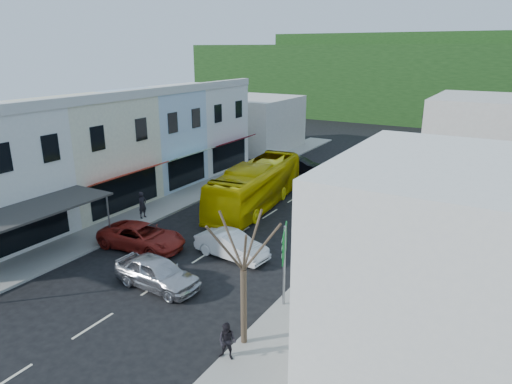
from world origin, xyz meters
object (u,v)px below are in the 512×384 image
car_silver (157,274)px  car_white (232,246)px  pedestrian_right (227,339)px  traffic_signal (421,139)px  pedestrian_left (143,206)px  street_tree (243,270)px  bus (256,187)px  direction_sign (284,268)px  car_red (142,237)px

car_silver → car_white: bearing=-13.6°
pedestrian_right → traffic_signal: (0.04, 35.16, 1.68)m
car_silver → pedestrian_left: pedestrian_left is taller
pedestrian_left → street_tree: 16.02m
bus → street_tree: street_tree is taller
bus → direction_sign: 13.97m
bus → car_white: bus is taller
bus → traffic_signal: traffic_signal is taller
car_red → pedestrian_left: bearing=37.8°
pedestrian_right → street_tree: size_ratio=0.26×
street_tree → pedestrian_left: bearing=147.6°
car_red → pedestrian_left: pedestrian_left is taller
direction_sign → car_red: bearing=149.4°
car_white → direction_sign: direction_sign is taller
bus → pedestrian_right: size_ratio=6.82×
car_silver → car_white: same height
traffic_signal → street_tree: bearing=113.9°
pedestrian_right → direction_sign: size_ratio=0.43×
traffic_signal → car_red: bearing=94.8°
car_white → street_tree: size_ratio=0.66×
car_red → direction_sign: 10.39m
bus → car_silver: 13.04m
car_red → pedestrian_left: (-3.30, 3.58, 0.30)m
pedestrian_right → street_tree: street_tree is taller
car_white → street_tree: street_tree is taller
street_tree → car_white: bearing=126.3°
car_silver → pedestrian_right: pedestrian_right is taller
bus → street_tree: size_ratio=1.75×
pedestrian_left → pedestrian_right: size_ratio=1.00×
bus → car_white: size_ratio=2.64×
direction_sign → traffic_signal: (-0.06, 30.66, 0.68)m
pedestrian_left → street_tree: street_tree is taller
bus → direction_sign: (8.04, -11.42, 0.45)m
pedestrian_left → pedestrian_right: bearing=-124.1°
car_white → pedestrian_left: size_ratio=2.59×
car_white → traffic_signal: traffic_signal is taller
pedestrian_right → traffic_signal: 35.20m
street_tree → pedestrian_right: bearing=-90.0°
pedestrian_right → traffic_signal: bearing=77.4°
traffic_signal → car_silver: bearing=103.1°
bus → pedestrian_right: 17.80m
car_red → pedestrian_right: size_ratio=2.71×
car_white → pedestrian_left: bearing=82.9°
car_white → car_red: (-5.27, -1.62, 0.00)m
traffic_signal → pedestrian_left: bearing=86.2°
car_silver → traffic_signal: bearing=-8.5°
direction_sign → traffic_signal: 30.66m
pedestrian_left → street_tree: bearing=-120.6°
pedestrian_right → traffic_signal: size_ratio=0.32×
pedestrian_left → car_red: bearing=-135.5°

